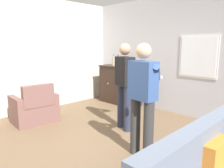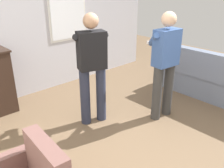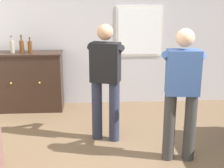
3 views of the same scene
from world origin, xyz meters
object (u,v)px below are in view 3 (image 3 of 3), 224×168
at_px(bottle_spirits_clear, 22,46).
at_px(person_standing_right, 182,89).
at_px(person_standing_left, 106,77).
at_px(bottle_wine_green, 12,46).
at_px(sideboard_cabinet, 28,81).
at_px(bottle_liquor_amber, 30,47).

distance_m(bottle_spirits_clear, person_standing_right, 3.04).
bearing_deg(person_standing_left, bottle_wine_green, 140.97).
distance_m(bottle_wine_green, person_standing_left, 2.05).
relative_size(sideboard_cabinet, bottle_liquor_amber, 4.65).
bearing_deg(bottle_wine_green, bottle_spirits_clear, 10.24).
bearing_deg(bottle_liquor_amber, bottle_spirits_clear, 175.35).
distance_m(bottle_wine_green, person_standing_right, 3.15).
xyz_separation_m(bottle_wine_green, bottle_spirits_clear, (0.16, 0.03, -0.00)).
height_order(bottle_wine_green, bottle_spirits_clear, bottle_spirits_clear).
bearing_deg(sideboard_cabinet, person_standing_left, -44.12).
bearing_deg(bottle_spirits_clear, bottle_liquor_amber, -4.65).
distance_m(sideboard_cabinet, bottle_wine_green, 0.69).
height_order(bottle_spirits_clear, person_standing_right, person_standing_right).
bearing_deg(person_standing_left, sideboard_cabinet, 135.88).
xyz_separation_m(bottle_spirits_clear, person_standing_left, (1.42, -1.31, -0.25)).
bearing_deg(bottle_liquor_amber, person_standing_right, -41.51).
relative_size(sideboard_cabinet, person_standing_right, 0.76).
relative_size(bottle_liquor_amber, bottle_spirits_clear, 0.88).
distance_m(bottle_liquor_amber, bottle_spirits_clear, 0.15).
relative_size(bottle_wine_green, person_standing_left, 0.18).
bearing_deg(sideboard_cabinet, bottle_wine_green, -169.61).
xyz_separation_m(bottle_wine_green, person_standing_right, (2.49, -1.91, -0.25)).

